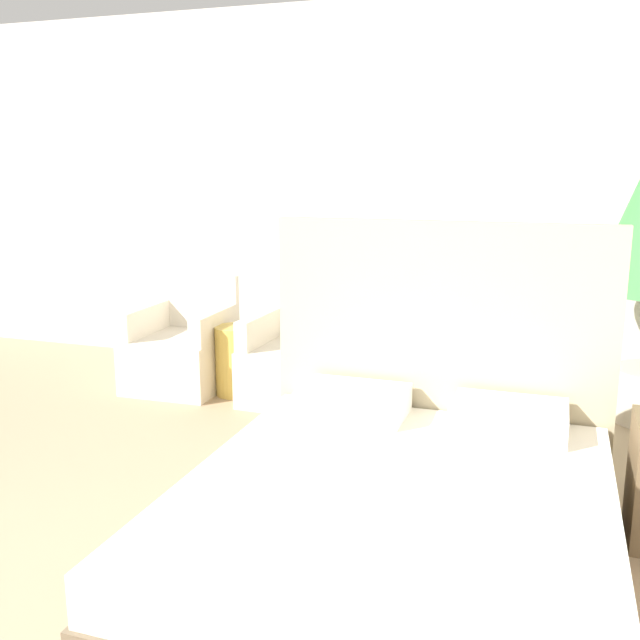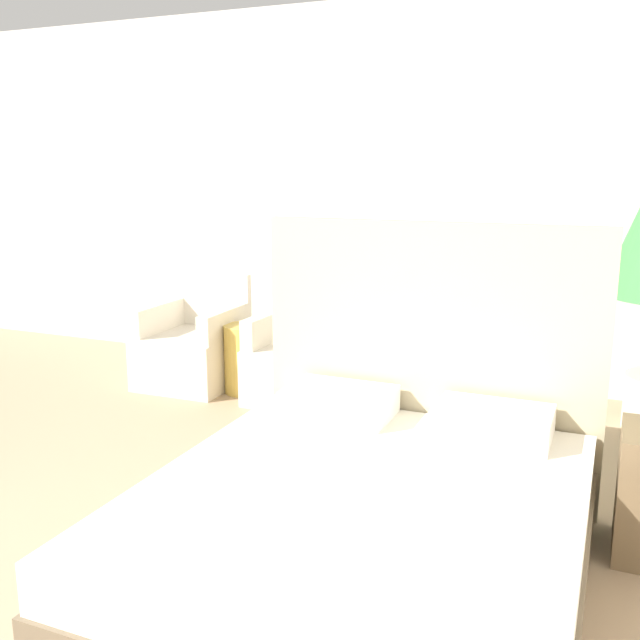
# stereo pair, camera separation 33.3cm
# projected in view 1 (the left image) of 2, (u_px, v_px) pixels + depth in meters

# --- Properties ---
(wall_back) EXTENTS (10.00, 0.06, 2.90)m
(wall_back) POSITION_uv_depth(u_px,v_px,m) (342.00, 193.00, 5.69)
(wall_back) COLOR silver
(wall_back) RESTS_ON ground_plane
(bed) EXTENTS (1.71, 1.96, 1.40)m
(bed) POSITION_uv_depth(u_px,v_px,m) (400.00, 513.00, 2.93)
(bed) COLOR brown
(bed) RESTS_ON ground_plane
(armchair_near_window_left) EXTENTS (0.70, 0.73, 0.83)m
(armchair_near_window_left) POSITION_uv_depth(u_px,v_px,m) (182.00, 353.00, 5.45)
(armchair_near_window_left) COLOR beige
(armchair_near_window_left) RESTS_ON ground_plane
(armchair_near_window_right) EXTENTS (0.71, 0.73, 0.83)m
(armchair_near_window_right) POSITION_uv_depth(u_px,v_px,m) (299.00, 363.00, 5.15)
(armchair_near_window_right) COLOR beige
(armchair_near_window_right) RESTS_ON ground_plane
(side_table) EXTENTS (0.30, 0.30, 0.52)m
(side_table) POSITION_uv_depth(u_px,v_px,m) (236.00, 360.00, 5.26)
(side_table) COLOR gold
(side_table) RESTS_ON ground_plane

